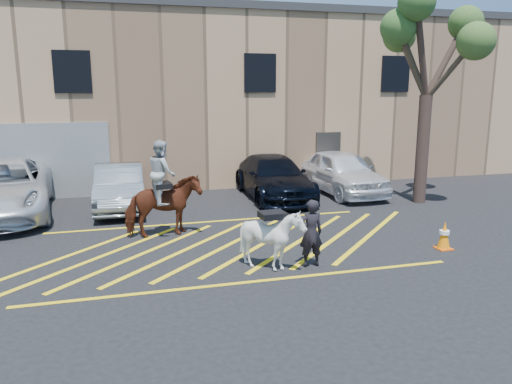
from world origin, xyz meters
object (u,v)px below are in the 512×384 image
object	(u,v)px
car_blue_suv	(274,177)
car_white_suv	(342,172)
car_white_pickup	(0,189)
car_silver_sedan	(119,187)
traffic_cone	(444,235)
tree	(430,38)
saddled_white	(272,239)
mounted_bay	(163,198)
handler	(311,233)

from	to	relation	value
car_blue_suv	car_white_suv	xyz separation A→B (m)	(2.80, 0.03, 0.07)
car_white_pickup	car_blue_suv	distance (m)	9.25
car_silver_sedan	traffic_cone	xyz separation A→B (m)	(7.97, -6.75, -0.38)
car_silver_sedan	tree	size ratio (longest dim) A/B	0.62
saddled_white	traffic_cone	distance (m)	4.70
traffic_cone	tree	world-z (taller)	tree
car_silver_sedan	mounted_bay	size ratio (longest dim) A/B	1.68
traffic_cone	tree	xyz separation A→B (m)	(2.41, 4.81, 5.33)
car_white_suv	handler	size ratio (longest dim) A/B	3.08
car_white_pickup	tree	distance (m)	14.96
car_blue_suv	traffic_cone	bearing A→B (deg)	-69.96
car_white_suv	saddled_white	world-z (taller)	car_white_suv
car_silver_sedan	traffic_cone	bearing A→B (deg)	-39.45
handler	saddled_white	bearing A→B (deg)	-3.51
tree	car_white_suv	bearing A→B (deg)	132.34
car_silver_sedan	car_white_suv	xyz separation A→B (m)	(8.37, 0.25, 0.09)
handler	tree	size ratio (longest dim) A/B	0.22
mounted_bay	saddled_white	bearing A→B (deg)	-56.50
saddled_white	tree	world-z (taller)	tree
car_blue_suv	mounted_bay	xyz separation A→B (m)	(-4.43, -3.97, 0.32)
car_blue_suv	car_white_suv	bearing A→B (deg)	1.64
mounted_bay	car_silver_sedan	bearing A→B (deg)	107.09
car_white_suv	traffic_cone	xyz separation A→B (m)	(-0.40, -7.01, -0.47)
car_blue_suv	mounted_bay	bearing A→B (deg)	-137.04
car_silver_sedan	handler	distance (m)	8.18
car_blue_suv	saddled_white	xyz separation A→B (m)	(-2.29, -7.20, -0.04)
car_white_pickup	traffic_cone	size ratio (longest dim) A/B	8.83
saddled_white	car_white_pickup	bearing A→B (deg)	135.21
car_white_suv	saddled_white	xyz separation A→B (m)	(-5.09, -7.23, -0.10)
tree	saddled_white	bearing A→B (deg)	-144.68
car_silver_sedan	tree	world-z (taller)	tree
car_white_pickup	handler	world-z (taller)	car_white_pickup
handler	traffic_cone	world-z (taller)	handler
car_blue_suv	tree	xyz separation A→B (m)	(4.80, -2.18, 4.93)
mounted_bay	saddled_white	world-z (taller)	mounted_bay
car_blue_suv	handler	xyz separation A→B (m)	(-1.37, -7.24, 0.03)
traffic_cone	car_white_pickup	bearing A→B (deg)	150.13
handler	mounted_bay	xyz separation A→B (m)	(-3.06, 3.27, 0.29)
car_silver_sedan	saddled_white	world-z (taller)	car_silver_sedan
car_silver_sedan	handler	world-z (taller)	handler
handler	mounted_bay	bearing A→B (deg)	-48.07
car_white_suv	mounted_bay	bearing A→B (deg)	-152.99
handler	mounted_bay	size ratio (longest dim) A/B	0.59
handler	saddled_white	distance (m)	0.92
car_white_suv	saddled_white	bearing A→B (deg)	-127.05
car_white_pickup	handler	size ratio (longest dim) A/B	4.07
car_blue_suv	car_white_pickup	bearing A→B (deg)	-177.03
mounted_bay	traffic_cone	distance (m)	7.49
car_silver_sedan	car_white_pickup	bearing A→B (deg)	-178.10
car_white_suv	car_silver_sedan	bearing A→B (deg)	179.83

